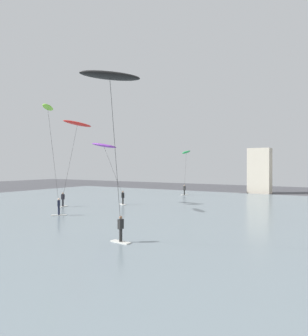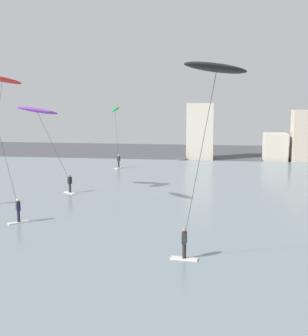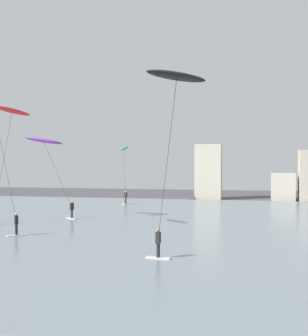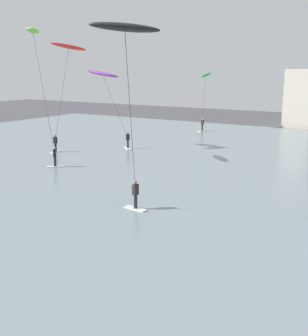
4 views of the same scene
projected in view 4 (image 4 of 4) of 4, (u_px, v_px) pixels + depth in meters
The scene contains 6 objects.
water_bay at pixel (251, 171), 32.57m from camera, with size 84.00×52.00×0.10m, color gray.
kitesurfer_red at pixel (67, 56), 38.78m from camera, with size 2.91×3.99×10.21m.
kitesurfer_purple at pixel (105, 79), 41.01m from camera, with size 5.11×1.86×7.76m.
kitesurfer_lime at pixel (35, 43), 33.32m from camera, with size 4.67×2.98×10.94m.
kitesurfer_green at pixel (205, 81), 54.61m from camera, with size 1.94×4.88×7.51m.
kitesurfer_black at pixel (126, 48), 18.74m from camera, with size 3.77×4.44×9.69m.
Camera 4 is at (10.49, 0.25, 7.66)m, focal length 44.89 mm.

